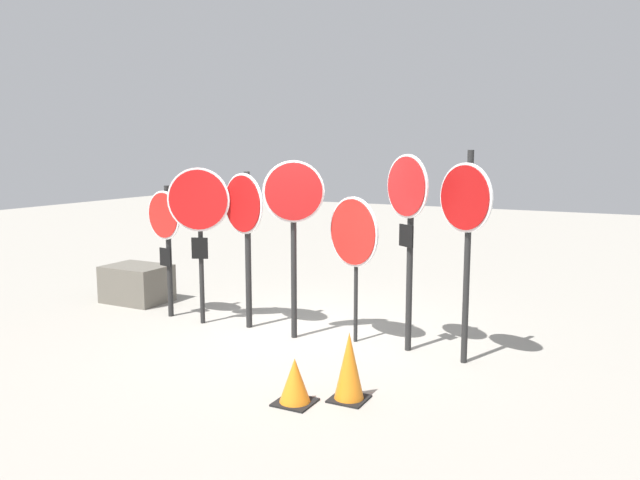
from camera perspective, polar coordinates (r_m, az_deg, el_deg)
The scene contains 11 objects.
ground_plane at distance 8.67m, azimuth -1.95°, elevation -8.89°, with size 40.00×40.00×0.00m, color gray.
stop_sign_0 at distance 9.71m, azimuth -13.94°, elevation 0.92°, with size 0.73×0.20×2.02m.
stop_sign_1 at distance 9.15m, azimuth -11.02°, elevation 2.53°, with size 0.86×0.37×2.30m.
stop_sign_2 at distance 8.86m, azimuth -6.90°, elevation 1.84°, with size 0.82×0.31×2.25m.
stop_sign_3 at distance 8.28m, azimuth -2.42°, elevation 2.50°, with size 0.70×0.46×2.42m.
stop_sign_4 at distance 8.15m, azimuth 3.07°, elevation 0.30°, with size 0.85×0.41×1.95m.
stop_sign_5 at distance 7.82m, azimuth 8.03°, elevation 2.49°, with size 0.68×0.45×2.50m.
stop_sign_6 at distance 7.48m, azimuth 13.18°, elevation 1.98°, with size 0.72×0.42×2.55m.
traffic_cone_0 at distance 6.52m, azimuth 2.69°, elevation -11.49°, with size 0.37×0.37×0.72m.
traffic_cone_1 at distance 6.47m, azimuth -2.32°, elevation -12.78°, with size 0.38×0.38×0.48m.
storage_crate at distance 10.99m, azimuth -16.39°, elevation -3.85°, with size 1.03×0.78×0.62m.
Camera 1 is at (4.03, -7.23, 2.56)m, focal length 35.00 mm.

